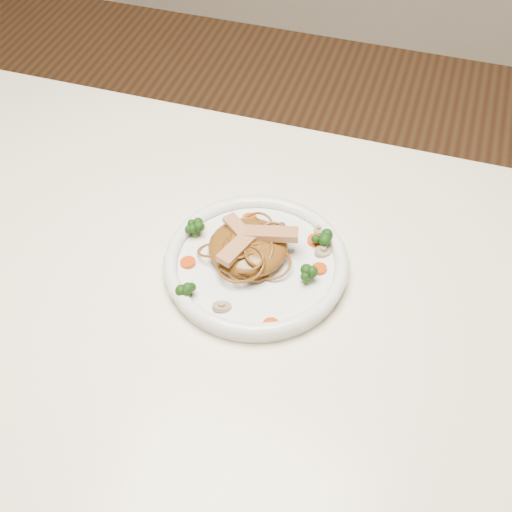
% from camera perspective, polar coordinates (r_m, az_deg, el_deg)
% --- Properties ---
extents(ground, '(4.00, 4.00, 0.00)m').
position_cam_1_polar(ground, '(1.57, -2.73, -20.82)').
color(ground, '#57301D').
rests_on(ground, ground).
extents(table, '(1.20, 0.80, 0.75)m').
position_cam_1_polar(table, '(0.99, -4.07, -7.06)').
color(table, white).
rests_on(table, ground).
extents(plate, '(0.32, 0.32, 0.02)m').
position_cam_1_polar(plate, '(0.93, -0.00, -0.90)').
color(plate, white).
rests_on(plate, table).
extents(noodle_mound, '(0.13, 0.13, 0.04)m').
position_cam_1_polar(noodle_mound, '(0.92, -0.68, 0.76)').
color(noodle_mound, brown).
rests_on(noodle_mound, plate).
extents(chicken_a, '(0.08, 0.04, 0.01)m').
position_cam_1_polar(chicken_a, '(0.91, 1.35, 1.90)').
color(chicken_a, tan).
rests_on(chicken_a, noodle_mound).
extents(chicken_b, '(0.06, 0.05, 0.01)m').
position_cam_1_polar(chicken_b, '(0.92, -1.42, 2.27)').
color(chicken_b, tan).
rests_on(chicken_b, noodle_mound).
extents(chicken_c, '(0.04, 0.07, 0.01)m').
position_cam_1_polar(chicken_c, '(0.90, -1.58, 0.77)').
color(chicken_c, tan).
rests_on(chicken_c, noodle_mound).
extents(broccoli_0, '(0.02, 0.02, 0.03)m').
position_cam_1_polar(broccoli_0, '(0.94, 5.57, 1.53)').
color(broccoli_0, '#183B0C').
rests_on(broccoli_0, plate).
extents(broccoli_1, '(0.04, 0.04, 0.03)m').
position_cam_1_polar(broccoli_1, '(0.96, -5.24, 2.46)').
color(broccoli_1, '#183B0C').
rests_on(broccoli_1, plate).
extents(broccoli_2, '(0.03, 0.03, 0.03)m').
position_cam_1_polar(broccoli_2, '(0.88, -5.96, -2.66)').
color(broccoli_2, '#183B0C').
rests_on(broccoli_2, plate).
extents(broccoli_3, '(0.03, 0.03, 0.03)m').
position_cam_1_polar(broccoli_3, '(0.89, 4.39, -1.44)').
color(broccoli_3, '#183B0C').
rests_on(broccoli_3, plate).
extents(carrot_0, '(0.02, 0.02, 0.00)m').
position_cam_1_polar(carrot_0, '(0.95, 5.06, 1.32)').
color(carrot_0, '#B73306').
rests_on(carrot_0, plate).
extents(carrot_1, '(0.02, 0.02, 0.00)m').
position_cam_1_polar(carrot_1, '(0.93, -5.82, -0.54)').
color(carrot_1, '#B73306').
rests_on(carrot_1, plate).
extents(carrot_2, '(0.02, 0.02, 0.00)m').
position_cam_1_polar(carrot_2, '(0.92, 5.40, -1.08)').
color(carrot_2, '#B73306').
rests_on(carrot_2, plate).
extents(carrot_3, '(0.02, 0.02, 0.00)m').
position_cam_1_polar(carrot_3, '(0.98, -0.54, 3.20)').
color(carrot_3, '#B73306').
rests_on(carrot_3, plate).
extents(carrot_4, '(0.03, 0.03, 0.00)m').
position_cam_1_polar(carrot_4, '(0.86, 1.28, -5.85)').
color(carrot_4, '#B73306').
rests_on(carrot_4, plate).
extents(mushroom_0, '(0.03, 0.03, 0.01)m').
position_cam_1_polar(mushroom_0, '(0.87, -2.93, -4.33)').
color(mushroom_0, tan).
rests_on(mushroom_0, plate).
extents(mushroom_1, '(0.04, 0.04, 0.01)m').
position_cam_1_polar(mushroom_1, '(0.94, 5.73, 0.41)').
color(mushroom_1, tan).
rests_on(mushroom_1, plate).
extents(mushroom_2, '(0.03, 0.03, 0.01)m').
position_cam_1_polar(mushroom_2, '(0.98, -4.84, 2.68)').
color(mushroom_2, tan).
rests_on(mushroom_2, plate).
extents(mushroom_3, '(0.03, 0.03, 0.01)m').
position_cam_1_polar(mushroom_3, '(0.97, 5.37, 2.22)').
color(mushroom_3, tan).
rests_on(mushroom_3, plate).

